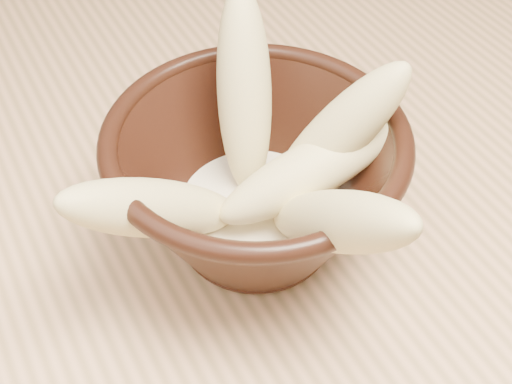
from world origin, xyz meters
TOP-DOWN VIEW (x-y plane):
  - table at (0.00, 0.00)m, footprint 1.20×0.80m
  - bowl at (-0.11, -0.10)m, footprint 0.20×0.20m
  - milk_puddle at (-0.11, -0.10)m, footprint 0.11×0.11m
  - banana_upright at (-0.10, -0.06)m, footprint 0.07×0.10m
  - banana_left at (-0.19, -0.11)m, footprint 0.14×0.05m
  - banana_right at (-0.06, -0.12)m, footprint 0.12×0.08m
  - banana_across at (-0.08, -0.12)m, footprint 0.14×0.05m
  - banana_front at (-0.10, -0.18)m, footprint 0.04×0.15m

SIDE VIEW (x-z plane):
  - table at x=0.00m, z-range 0.30..1.05m
  - milk_puddle at x=-0.11m, z-range 0.78..0.79m
  - bowl at x=-0.11m, z-range 0.76..0.87m
  - banana_across at x=-0.08m, z-range 0.79..0.87m
  - banana_left at x=-0.19m, z-range 0.78..0.89m
  - banana_front at x=-0.10m, z-range 0.78..0.92m
  - banana_right at x=-0.06m, z-range 0.78..0.91m
  - banana_upright at x=-0.10m, z-range 0.78..0.93m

